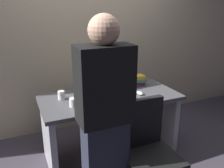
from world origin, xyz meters
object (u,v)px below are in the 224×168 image
at_px(cup_by_monitor, 61,95).
at_px(book_stack, 137,80).
at_px(office_chair, 148,159).
at_px(monitor, 100,69).
at_px(keyboard, 113,98).
at_px(person_at_desk, 105,122).
at_px(cup_near_keyboard, 73,102).
at_px(mouse, 140,93).
at_px(desk, 110,114).

xyz_separation_m(cup_by_monitor, book_stack, (0.96, 0.08, 0.02)).
bearing_deg(office_chair, book_stack, 66.22).
height_order(monitor, keyboard, monitor).
distance_m(monitor, cup_by_monitor, 0.54).
xyz_separation_m(office_chair, person_at_desk, (-0.37, 0.05, 0.41)).
height_order(office_chair, cup_near_keyboard, office_chair).
xyz_separation_m(mouse, book_stack, (0.13, 0.30, 0.05)).
relative_size(cup_near_keyboard, cup_by_monitor, 0.95).
distance_m(desk, cup_near_keyboard, 0.53).
height_order(office_chair, monitor, monitor).
bearing_deg(cup_near_keyboard, monitor, 39.45).
xyz_separation_m(keyboard, book_stack, (0.45, 0.29, 0.06)).
bearing_deg(monitor, mouse, -42.38).
relative_size(desk, mouse, 15.14).
distance_m(office_chair, mouse, 0.82).
height_order(mouse, cup_by_monitor, cup_by_monitor).
relative_size(mouse, book_stack, 0.45).
relative_size(mouse, cup_near_keyboard, 1.15).
relative_size(office_chair, keyboard, 2.19).
height_order(cup_by_monitor, book_stack, book_stack).
xyz_separation_m(keyboard, cup_by_monitor, (-0.50, 0.20, 0.04)).
xyz_separation_m(office_chair, cup_near_keyboard, (-0.46, 0.66, 0.35)).
bearing_deg(mouse, person_at_desk, -136.96).
height_order(office_chair, book_stack, office_chair).
bearing_deg(office_chair, keyboard, 91.93).
relative_size(monitor, cup_near_keyboard, 6.22).
relative_size(person_at_desk, book_stack, 7.38).
height_order(keyboard, cup_near_keyboard, cup_near_keyboard).
bearing_deg(mouse, monitor, 137.62).
bearing_deg(keyboard, cup_by_monitor, 160.40).
bearing_deg(cup_by_monitor, mouse, -14.30).
xyz_separation_m(monitor, cup_by_monitor, (-0.48, -0.11, -0.21)).
bearing_deg(person_at_desk, keyboard, 61.48).
bearing_deg(book_stack, keyboard, -147.67).
xyz_separation_m(mouse, cup_near_keyboard, (-0.76, -0.02, 0.03)).
bearing_deg(book_stack, desk, -156.59).
distance_m(person_at_desk, book_stack, 1.23).
xyz_separation_m(person_at_desk, cup_by_monitor, (-0.16, 0.84, -0.06)).
relative_size(cup_by_monitor, book_stack, 0.41).
height_order(monitor, cup_near_keyboard, monitor).
relative_size(desk, cup_near_keyboard, 17.44).
height_order(desk, keyboard, keyboard).
height_order(monitor, book_stack, monitor).
bearing_deg(office_chair, monitor, 92.58).
distance_m(desk, person_at_desk, 0.88).
distance_m(mouse, book_stack, 0.32).
relative_size(person_at_desk, cup_by_monitor, 17.87).
bearing_deg(cup_near_keyboard, cup_by_monitor, 106.33).
bearing_deg(cup_by_monitor, desk, -11.87).
bearing_deg(keyboard, person_at_desk, -116.00).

